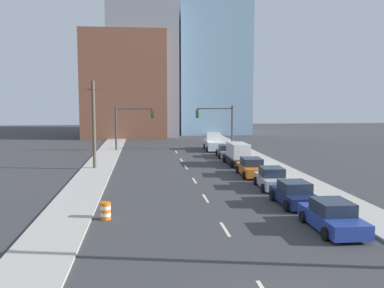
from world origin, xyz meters
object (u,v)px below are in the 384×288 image
(sedan_silver, at_px, (272,179))
(sedan_gray, at_px, (227,151))
(box_truck_black, at_px, (238,155))
(sedan_navy, at_px, (294,194))
(traffic_signal_right, at_px, (221,121))
(traffic_signal_left, at_px, (128,121))
(traffic_barrel, at_px, (106,211))
(sedan_orange, at_px, (252,168))
(pickup_truck_white, at_px, (214,143))
(sedan_blue, at_px, (332,217))
(utility_pole_left_mid, at_px, (94,124))

(sedan_silver, relative_size, sedan_gray, 0.97)
(box_truck_black, bearing_deg, sedan_navy, -91.25)
(traffic_signal_right, bearing_deg, traffic_signal_left, 180.00)
(sedan_navy, height_order, sedan_silver, sedan_silver)
(traffic_barrel, xyz_separation_m, sedan_silver, (11.43, 6.96, 0.22))
(traffic_signal_right, distance_m, box_truck_black, 13.28)
(sedan_orange, distance_m, pickup_truck_white, 18.84)
(traffic_signal_right, distance_m, pickup_truck_white, 3.06)
(traffic_signal_left, xyz_separation_m, sedan_navy, (11.16, -29.37, -3.09))
(pickup_truck_white, bearing_deg, traffic_signal_right, 15.65)
(sedan_blue, xyz_separation_m, box_truck_black, (-0.00, 21.49, 0.34))
(utility_pole_left_mid, height_order, sedan_blue, utility_pole_left_mid)
(traffic_signal_left, height_order, utility_pole_left_mid, utility_pole_left_mid)
(sedan_blue, relative_size, pickup_truck_white, 0.80)
(traffic_signal_right, relative_size, sedan_orange, 1.21)
(traffic_signal_left, bearing_deg, traffic_barrel, -90.26)
(traffic_signal_right, distance_m, sedan_gray, 7.74)
(sedan_orange, bearing_deg, traffic_signal_right, 89.46)
(traffic_signal_left, relative_size, sedan_silver, 1.29)
(traffic_signal_left, distance_m, sedan_orange, 22.28)
(sedan_gray, bearing_deg, traffic_signal_left, 151.15)
(sedan_silver, distance_m, pickup_truck_white, 24.03)
(traffic_barrel, relative_size, sedan_navy, 0.22)
(sedan_blue, height_order, sedan_orange, sedan_orange)
(utility_pole_left_mid, height_order, box_truck_black, utility_pole_left_mid)
(utility_pole_left_mid, distance_m, sedan_orange, 15.05)
(utility_pole_left_mid, xyz_separation_m, sedan_silver, (13.90, -10.26, -3.53))
(sedan_orange, distance_m, sedan_gray, 12.02)
(traffic_barrel, xyz_separation_m, sedan_navy, (11.30, 1.85, 0.20))
(traffic_signal_left, xyz_separation_m, box_truck_black, (11.27, -12.98, -2.74))
(traffic_signal_left, distance_m, sedan_silver, 26.93)
(sedan_navy, relative_size, box_truck_black, 0.75)
(sedan_blue, bearing_deg, utility_pole_left_mid, 124.64)
(traffic_signal_left, xyz_separation_m, sedan_blue, (11.27, -34.47, -3.08))
(sedan_orange, relative_size, pickup_truck_white, 0.81)
(traffic_signal_left, height_order, sedan_silver, traffic_signal_left)
(sedan_navy, relative_size, sedan_orange, 0.90)
(traffic_barrel, xyz_separation_m, pickup_truck_white, (11.09, 30.99, 0.41))
(traffic_signal_right, bearing_deg, sedan_navy, -91.50)
(pickup_truck_white, bearing_deg, sedan_blue, -86.75)
(traffic_signal_left, relative_size, pickup_truck_white, 0.97)
(traffic_signal_left, height_order, sedan_blue, traffic_signal_left)
(sedan_gray, bearing_deg, sedan_orange, -87.86)
(sedan_gray, relative_size, pickup_truck_white, 0.78)
(sedan_gray, bearing_deg, traffic_barrel, -112.27)
(traffic_signal_left, xyz_separation_m, pickup_truck_white, (10.95, -0.23, -2.88))
(utility_pole_left_mid, distance_m, pickup_truck_white, 19.61)
(sedan_silver, distance_m, box_truck_black, 11.28)
(utility_pole_left_mid, relative_size, pickup_truck_white, 1.40)
(box_truck_black, height_order, pickup_truck_white, pickup_truck_white)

